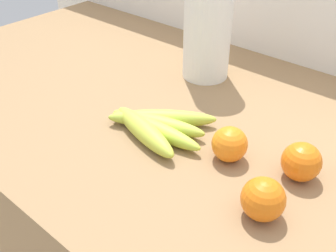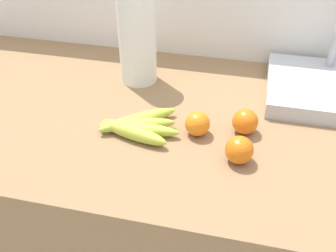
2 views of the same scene
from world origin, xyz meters
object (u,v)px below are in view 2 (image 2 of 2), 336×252
at_px(orange_far_right, 197,124).
at_px(sink_basin, 331,89).
at_px(banana_bunch, 137,126).
at_px(orange_back_right, 239,150).
at_px(orange_front, 245,122).
at_px(paper_towel_roll, 137,37).

bearing_deg(orange_far_right, sink_basin, 37.53).
relative_size(banana_bunch, orange_back_right, 3.20).
distance_m(orange_front, sink_basin, 0.33).
height_order(banana_bunch, paper_towel_roll, paper_towel_roll).
bearing_deg(orange_far_right, banana_bunch, -169.47).
height_order(orange_back_right, sink_basin, sink_basin).
xyz_separation_m(orange_far_right, orange_front, (0.12, 0.04, 0.00)).
height_order(orange_far_right, paper_towel_roll, paper_towel_roll).
bearing_deg(orange_front, sink_basin, 45.11).
bearing_deg(banana_bunch, orange_far_right, 10.53).
relative_size(orange_front, sink_basin, 0.18).
bearing_deg(banana_bunch, orange_front, 13.27).
bearing_deg(orange_front, paper_towel_roll, 149.55).
bearing_deg(orange_far_right, orange_back_right, -36.21).
bearing_deg(paper_towel_roll, orange_far_right, -46.39).
bearing_deg(orange_far_right, orange_front, 16.75).
bearing_deg(sink_basin, orange_far_right, -142.47).
distance_m(banana_bunch, orange_far_right, 0.16).
bearing_deg(paper_towel_roll, sink_basin, 3.16).
xyz_separation_m(banana_bunch, orange_front, (0.27, 0.06, 0.02)).
bearing_deg(orange_back_right, orange_front, 87.62).
bearing_deg(sink_basin, banana_bunch, -149.43).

